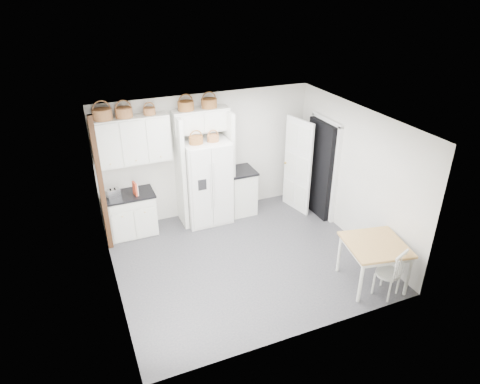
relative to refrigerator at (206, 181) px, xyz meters
name	(u,v)px	position (x,y,z in m)	size (l,w,h in m)	color
floor	(244,259)	(0.15, -1.63, -0.88)	(4.50, 4.50, 0.00)	#2F2E38
ceiling	(245,122)	(0.15, -1.63, 1.72)	(4.50, 4.50, 0.00)	white
wall_back	(207,155)	(0.15, 0.37, 0.42)	(4.50, 4.50, 0.00)	beige
wall_left	(108,223)	(-2.10, -1.63, 0.42)	(4.00, 4.00, 0.00)	beige
wall_right	(355,175)	(2.40, -1.63, 0.42)	(4.00, 4.00, 0.00)	beige
refrigerator	(206,181)	(0.00, 0.00, 0.00)	(0.91, 0.74, 1.77)	white
base_cab_left	(132,214)	(-1.55, 0.07, -0.47)	(0.90, 0.57, 0.83)	white
base_cab_right	(240,191)	(0.78, 0.07, -0.41)	(0.54, 0.64, 0.94)	white
dining_table	(372,263)	(1.85, -3.05, -0.50)	(0.93, 0.93, 0.78)	#AA7D44
windsor_chair	(388,273)	(1.88, -3.38, -0.47)	(0.41, 0.37, 0.83)	white
counter_left	(129,195)	(-1.55, 0.07, -0.03)	(0.94, 0.61, 0.04)	black
counter_right	(240,171)	(0.78, 0.07, 0.08)	(0.58, 0.68, 0.04)	black
toaster	(113,193)	(-1.84, 0.03, 0.08)	(0.25, 0.14, 0.17)	silver
cookbook_red	(135,189)	(-1.44, -0.01, 0.12)	(0.04, 0.18, 0.26)	#BE3C21
cookbook_cream	(136,189)	(-1.42, -0.01, 0.11)	(0.04, 0.16, 0.24)	silver
basket_upper_a	(102,114)	(-1.81, 0.20, 1.56)	(0.34, 0.34, 0.19)	brown
basket_upper_b	(124,112)	(-1.44, 0.20, 1.56)	(0.31, 0.31, 0.18)	brown
basket_upper_c	(149,111)	(-0.98, 0.20, 1.53)	(0.22, 0.22, 0.13)	brown
basket_bridge_a	(186,106)	(-0.28, 0.20, 1.55)	(0.31, 0.31, 0.17)	brown
basket_bridge_b	(209,103)	(0.18, 0.20, 1.55)	(0.31, 0.31, 0.18)	brown
basket_fridge_a	(196,140)	(-0.21, -0.10, 0.96)	(0.27, 0.27, 0.14)	brown
basket_fridge_b	(213,138)	(0.14, -0.10, 0.95)	(0.23, 0.23, 0.13)	brown
upper_cabinet	(132,140)	(-1.35, 0.20, 1.02)	(1.40, 0.34, 0.90)	white
bridge_cabinet	(201,120)	(0.00, 0.20, 1.24)	(1.12, 0.34, 0.45)	white
fridge_panel_left	(180,172)	(-0.51, 0.07, 0.27)	(0.08, 0.60, 2.30)	white
fridge_panel_right	(228,164)	(0.51, 0.07, 0.27)	(0.08, 0.60, 2.30)	white
trim_post	(101,186)	(-2.05, -0.28, 0.42)	(0.09, 0.09, 2.60)	black
doorway_void	(321,169)	(2.31, -0.63, 0.14)	(0.18, 0.85, 2.05)	black
door_slab	(298,166)	(1.95, -0.30, 0.14)	(0.80, 0.04, 2.05)	white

